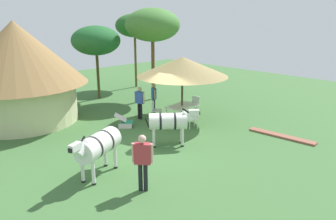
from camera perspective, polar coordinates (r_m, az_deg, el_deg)
name	(u,v)px	position (r m, az deg, el deg)	size (l,w,h in m)	color
ground_plane	(159,139)	(13.32, -1.57, -5.22)	(36.00, 36.00, 0.00)	#406B38
thatched_hut	(18,68)	(16.48, -25.05, 6.79)	(6.20, 6.20, 4.72)	beige
shade_umbrella	(182,67)	(15.13, 2.59, 7.71)	(4.29, 4.29, 3.08)	#463B2F
patio_dining_table	(182,107)	(15.54, 2.50, 0.55)	(1.68, 1.13, 0.74)	silver
patio_chair_east_end	(195,104)	(16.69, 4.79, 1.11)	(0.51, 0.52, 0.90)	white
patio_chair_west_end	(155,109)	(15.73, -2.30, 0.20)	(0.61, 0.60, 0.90)	silver
patio_chair_near_hut	(193,118)	(14.42, 4.45, -1.35)	(0.57, 0.56, 0.90)	silver
guest_beside_umbrella	(154,96)	(16.65, -2.54, 2.57)	(0.37, 0.50, 1.55)	#1D2529
guest_behind_table	(140,100)	(15.67, -5.05, 1.80)	(0.29, 0.57, 1.62)	black
standing_watcher	(143,158)	(9.23, -4.54, -8.45)	(0.47, 0.50, 1.73)	black
striped_lounge_chair	(124,121)	(14.85, -7.77, -2.02)	(0.95, 0.93, 0.62)	#288E6A
zebra_nearest_camera	(169,122)	(12.41, 0.22, -2.08)	(1.76, 1.55, 1.51)	silver
zebra_by_umbrella	(97,146)	(10.28, -12.42, -6.20)	(2.13, 1.27, 1.56)	silver
acacia_tree_right_background	(96,41)	(19.67, -12.67, 11.91)	(2.85, 2.85, 4.37)	#403D1B
acacia_tree_far_lawn	(152,25)	(19.10, -2.77, 14.80)	(3.17, 3.17, 5.35)	brown
acacia_tree_behind_hut	(135,26)	(22.71, -5.95, 14.64)	(2.62, 2.62, 5.04)	brown
brick_patio_kerb	(282,136)	(14.37, 19.50, -4.38)	(2.80, 0.36, 0.08)	#945644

